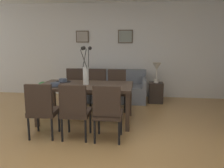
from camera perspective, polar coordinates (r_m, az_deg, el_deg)
ground_plane at (r=3.74m, az=-5.88°, el=-14.42°), size 9.00×9.00×0.00m
back_wall_panel at (r=6.59m, az=0.34°, el=8.29°), size 9.00×0.10×2.60m
dining_table at (r=4.53m, az=-6.44°, el=-1.04°), size 1.80×0.98×0.74m
dining_chair_near_left at (r=3.92m, az=-16.97°, el=-5.67°), size 0.47×0.47×0.92m
dining_chair_near_right at (r=5.56m, az=-9.31°, el=-0.51°), size 0.45×0.45×0.92m
dining_chair_far_left at (r=3.74m, az=-9.15°, el=-6.11°), size 0.45×0.45×0.92m
dining_chair_far_right at (r=5.43m, az=-3.93°, el=-0.69°), size 0.47×0.47×0.92m
dining_chair_mid_left at (r=3.62m, az=-1.06°, el=-6.53°), size 0.44×0.44×0.92m
dining_chair_mid_right at (r=5.31m, az=1.17°, el=-0.91°), size 0.47×0.47×0.92m
centerpiece_vase at (r=4.47m, az=-6.52°, el=3.45°), size 0.21×0.23×0.73m
placemat_near_left at (r=4.46m, az=-13.88°, el=-0.45°), size 0.32×0.32×0.01m
bowl_near_left at (r=4.46m, az=-13.90°, el=0.02°), size 0.17×0.17×0.07m
placemat_near_right at (r=4.87m, az=-12.03°, el=0.55°), size 0.32×0.32×0.01m
bowl_near_right at (r=4.86m, az=-12.05°, el=0.99°), size 0.17×0.17×0.07m
sofa at (r=6.19m, az=-0.67°, el=-1.43°), size 1.94×0.84×0.80m
side_table at (r=6.05m, az=10.76°, el=-2.08°), size 0.36×0.36×0.52m
table_lamp at (r=5.95m, az=10.98°, el=3.88°), size 0.22×0.22×0.51m
framed_picture_left at (r=6.68m, az=-7.34°, el=11.55°), size 0.37×0.03×0.33m
framed_picture_center at (r=6.49m, az=3.33°, el=11.64°), size 0.41×0.03×0.36m
potted_plant at (r=5.52m, az=-16.99°, el=-2.43°), size 0.36×0.36×0.67m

